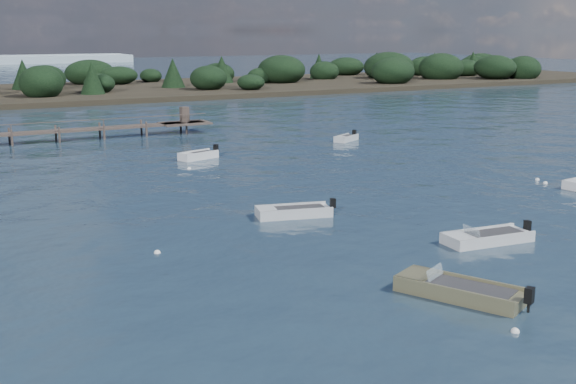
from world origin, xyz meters
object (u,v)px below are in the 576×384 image
tender_far_grey_b (346,139)px  tender_far_white (198,157)px  dinghy_mid_grey (294,214)px  dinghy_mid_white_a (487,239)px  dinghy_near_olive (459,293)px

tender_far_grey_b → tender_far_white: bearing=-171.2°
dinghy_mid_grey → dinghy_mid_white_a: bearing=-56.7°
dinghy_mid_white_a → tender_far_grey_b: 34.42m
dinghy_near_olive → dinghy_mid_grey: bearing=88.4°
tender_far_grey_b → dinghy_near_olive: size_ratio=0.61×
dinghy_mid_grey → tender_far_grey_b: dinghy_mid_grey is taller
tender_far_white → tender_far_grey_b: bearing=8.8°
tender_far_white → dinghy_near_olive: bearing=-94.3°
tender_far_grey_b → dinghy_near_olive: bearing=-116.8°
tender_far_grey_b → dinghy_mid_grey: bearing=-128.9°
dinghy_mid_grey → tender_far_white: (2.21, 20.36, 0.02)m
dinghy_mid_white_a → tender_far_white: tender_far_white is taller
tender_far_grey_b → tender_far_white: 16.45m
dinghy_mid_grey → dinghy_near_olive: dinghy_near_olive is taller
dinghy_mid_grey → tender_far_grey_b: bearing=51.1°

